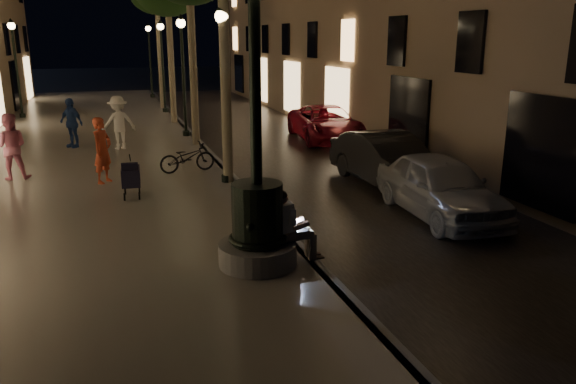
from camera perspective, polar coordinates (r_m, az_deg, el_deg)
name	(u,v)px	position (r m, az deg, el deg)	size (l,w,h in m)	color
ground	(198,144)	(22.73, -9.16, 4.81)	(120.00, 120.00, 0.00)	black
cobble_lane	(270,140)	(23.36, -1.85, 5.31)	(6.00, 45.00, 0.02)	black
promenade	(92,148)	(22.46, -19.32, 4.26)	(8.00, 45.00, 0.20)	slate
curb_strip	(198,142)	(22.71, -9.17, 5.05)	(0.25, 45.00, 0.20)	#59595B
fountain_lamppost	(257,210)	(9.84, -3.15, -1.87)	(1.40, 1.40, 5.21)	#59595B
seated_man_laptop	(290,223)	(10.10, 0.23, -3.20)	(0.96, 0.33, 1.34)	gray
lamp_curb_a	(223,72)	(15.43, -6.58, 12.03)	(0.36, 0.36, 4.81)	black
lamp_curb_b	(183,60)	(23.31, -10.66, 13.02)	(0.36, 0.36, 4.81)	black
lamp_curb_c	(162,54)	(31.25, -12.68, 13.49)	(0.36, 0.36, 4.81)	black
lamp_curb_d	(150,51)	(39.22, -13.89, 13.76)	(0.36, 0.36, 4.81)	black
lamp_left_c	(15,56)	(31.36, -25.99, 12.34)	(0.36, 0.36, 4.81)	black
stroller	(131,177)	(14.69, -15.67, 1.52)	(0.49, 1.06, 1.08)	black
car_front	(440,186)	(13.73, 15.21, 0.56)	(1.73, 4.30, 1.47)	#A4A7AC
car_second	(387,160)	(16.35, 10.06, 3.26)	(1.57, 4.51, 1.49)	black
car_third	(326,123)	(23.25, 3.91, 6.97)	(2.35, 5.09, 1.41)	maroon
pedestrian_red	(102,150)	(16.36, -18.34, 4.04)	(0.67, 0.44, 1.83)	#C64327
pedestrian_pink	(10,147)	(17.75, -26.37, 4.15)	(0.92, 0.71, 1.89)	#C56885
pedestrian_white	(119,123)	(21.22, -16.83, 6.75)	(1.23, 0.71, 1.91)	white
pedestrian_blue	(71,123)	(22.14, -21.16, 6.57)	(1.06, 0.44, 1.80)	navy
bicycle	(187,157)	(17.15, -10.21, 3.47)	(0.58, 1.68, 0.88)	black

